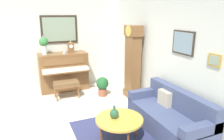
# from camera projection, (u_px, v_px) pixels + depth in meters

# --- Properties ---
(ground_plane) EXTENTS (6.40, 6.00, 0.10)m
(ground_plane) POSITION_uv_depth(u_px,v_px,m) (66.00, 128.00, 4.47)
(ground_plane) COLOR beige
(wall_left) EXTENTS (0.13, 4.90, 2.80)m
(wall_left) POSITION_uv_depth(u_px,v_px,m) (47.00, 44.00, 6.40)
(wall_left) COLOR silver
(wall_left) RESTS_ON ground_plane
(wall_back) EXTENTS (5.30, 0.13, 2.80)m
(wall_back) POSITION_uv_depth(u_px,v_px,m) (163.00, 53.00, 4.98)
(wall_back) COLOR silver
(wall_back) RESTS_ON ground_plane
(area_rug) EXTENTS (2.10, 1.50, 0.01)m
(area_rug) POSITION_uv_depth(u_px,v_px,m) (120.00, 140.00, 3.93)
(area_rug) COLOR navy
(area_rug) RESTS_ON ground_plane
(piano) EXTENTS (0.87, 1.44, 1.16)m
(piano) POSITION_uv_depth(u_px,v_px,m) (64.00, 71.00, 6.44)
(piano) COLOR brown
(piano) RESTS_ON ground_plane
(piano_bench) EXTENTS (0.42, 0.70, 0.48)m
(piano_bench) POSITION_uv_depth(u_px,v_px,m) (66.00, 84.00, 5.82)
(piano_bench) COLOR brown
(piano_bench) RESTS_ON ground_plane
(grandfather_clock) EXTENTS (0.52, 0.34, 2.03)m
(grandfather_clock) POSITION_uv_depth(u_px,v_px,m) (133.00, 64.00, 5.78)
(grandfather_clock) COLOR brown
(grandfather_clock) RESTS_ON ground_plane
(couch) EXTENTS (1.90, 0.80, 0.84)m
(couch) POSITION_uv_depth(u_px,v_px,m) (169.00, 116.00, 4.21)
(couch) COLOR #424C70
(couch) RESTS_ON ground_plane
(coffee_table) EXTENTS (0.88, 0.88, 0.46)m
(coffee_table) POSITION_uv_depth(u_px,v_px,m) (119.00, 120.00, 3.83)
(coffee_table) COLOR gold
(coffee_table) RESTS_ON ground_plane
(mantel_clock) EXTENTS (0.13, 0.18, 0.38)m
(mantel_clock) POSITION_uv_depth(u_px,v_px,m) (71.00, 47.00, 6.34)
(mantel_clock) COLOR brown
(mantel_clock) RESTS_ON piano
(flower_vase) EXTENTS (0.26, 0.26, 0.58)m
(flower_vase) POSITION_uv_depth(u_px,v_px,m) (44.00, 44.00, 6.01)
(flower_vase) COLOR silver
(flower_vase) RESTS_ON piano
(teacup) EXTENTS (0.12, 0.12, 0.06)m
(teacup) POSITION_uv_depth(u_px,v_px,m) (64.00, 53.00, 6.23)
(teacup) COLOR #ADC6D6
(teacup) RESTS_ON piano
(green_jug) EXTENTS (0.17, 0.17, 0.24)m
(green_jug) POSITION_uv_depth(u_px,v_px,m) (114.00, 114.00, 3.82)
(green_jug) COLOR #234C33
(green_jug) RESTS_ON coffee_table
(potted_plant) EXTENTS (0.36, 0.36, 0.56)m
(potted_plant) POSITION_uv_depth(u_px,v_px,m) (102.00, 85.00, 6.00)
(potted_plant) COLOR #935138
(potted_plant) RESTS_ON ground_plane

